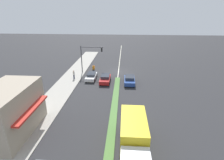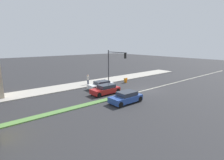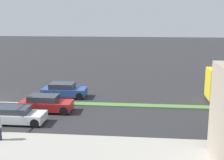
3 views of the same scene
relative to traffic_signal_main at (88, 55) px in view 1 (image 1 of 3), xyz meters
The scene contains 11 objects.
ground_plane 18.09m from the traffic_signal_main, 110.29° to the left, with size 160.00×160.00×0.00m, color #2B2B2D.
sidewalk_right 17.73m from the traffic_signal_main, 80.44° to the left, with size 4.00×73.00×0.12m, color #A8A399.
lane_marking_center 7.40m from the traffic_signal_main, 166.84° to the right, with size 0.16×60.00×0.01m, color beige.
building_corner_store 20.12m from the traffic_signal_main, 77.39° to the left, with size 5.04×7.35×5.01m.
traffic_signal_main is the anchor object (origin of this frame).
pedestrian 5.26m from the traffic_signal_main, 60.85° to the left, with size 0.34×0.34×1.64m.
warning_aframe_sign 4.19m from the traffic_signal_main, 103.78° to the right, with size 0.45×0.53×0.84m.
delivery_truck 23.04m from the traffic_signal_main, 111.31° to the left, with size 2.44×7.50×2.87m.
hatchback_red 6.97m from the traffic_signal_main, 129.60° to the left, with size 1.77×4.06×1.31m.
coupe_blue 10.28m from the traffic_signal_main, 148.63° to the left, with size 1.86×3.99×1.32m.
van_white 4.95m from the traffic_signal_main, 107.87° to the left, with size 1.72×3.99×1.17m.
Camera 1 is at (-1.14, 35.63, 12.18)m, focal length 28.00 mm.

